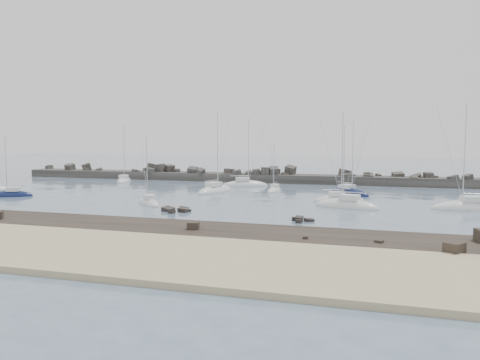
{
  "coord_description": "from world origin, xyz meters",
  "views": [
    {
      "loc": [
        22.96,
        -65.92,
        9.76
      ],
      "look_at": [
        -0.78,
        12.0,
        2.63
      ],
      "focal_mm": 35.0,
      "sensor_mm": 36.0,
      "label": 1
    }
  ],
  "objects_px": {
    "sailboat_2": "(11,196)",
    "sailboat_8": "(349,194)",
    "sailboat_10": "(469,209)",
    "sailboat_6": "(274,191)",
    "sailboat_9": "(346,207)",
    "sailboat_3": "(215,191)",
    "sailboat_4": "(245,186)",
    "sailboat_5": "(149,204)",
    "sailboat_1": "(124,181)",
    "sailboat_7": "(339,201)"
  },
  "relations": [
    {
      "from": "sailboat_1",
      "to": "sailboat_3",
      "type": "distance_m",
      "value": 30.68
    },
    {
      "from": "sailboat_1",
      "to": "sailboat_9",
      "type": "bearing_deg",
      "value": -27.23
    },
    {
      "from": "sailboat_2",
      "to": "sailboat_6",
      "type": "bearing_deg",
      "value": 26.16
    },
    {
      "from": "sailboat_8",
      "to": "sailboat_9",
      "type": "distance_m",
      "value": 16.61
    },
    {
      "from": "sailboat_2",
      "to": "sailboat_1",
      "type": "bearing_deg",
      "value": 82.67
    },
    {
      "from": "sailboat_6",
      "to": "sailboat_9",
      "type": "relative_size",
      "value": 0.69
    },
    {
      "from": "sailboat_5",
      "to": "sailboat_9",
      "type": "xyz_separation_m",
      "value": [
        28.53,
        5.48,
        0.02
      ]
    },
    {
      "from": "sailboat_9",
      "to": "sailboat_10",
      "type": "distance_m",
      "value": 16.64
    },
    {
      "from": "sailboat_1",
      "to": "sailboat_9",
      "type": "height_order",
      "value": "sailboat_9"
    },
    {
      "from": "sailboat_3",
      "to": "sailboat_5",
      "type": "height_order",
      "value": "sailboat_3"
    },
    {
      "from": "sailboat_6",
      "to": "sailboat_9",
      "type": "height_order",
      "value": "sailboat_9"
    },
    {
      "from": "sailboat_5",
      "to": "sailboat_7",
      "type": "relative_size",
      "value": 0.86
    },
    {
      "from": "sailboat_4",
      "to": "sailboat_7",
      "type": "xyz_separation_m",
      "value": [
        20.91,
        -18.85,
        -0.02
      ]
    },
    {
      "from": "sailboat_8",
      "to": "sailboat_9",
      "type": "relative_size",
      "value": 0.96
    },
    {
      "from": "sailboat_8",
      "to": "sailboat_10",
      "type": "bearing_deg",
      "value": -38.41
    },
    {
      "from": "sailboat_2",
      "to": "sailboat_6",
      "type": "distance_m",
      "value": 46.19
    },
    {
      "from": "sailboat_6",
      "to": "sailboat_4",
      "type": "bearing_deg",
      "value": 135.6
    },
    {
      "from": "sailboat_2",
      "to": "sailboat_3",
      "type": "height_order",
      "value": "sailboat_3"
    },
    {
      "from": "sailboat_1",
      "to": "sailboat_2",
      "type": "bearing_deg",
      "value": -97.33
    },
    {
      "from": "sailboat_4",
      "to": "sailboat_8",
      "type": "distance_m",
      "value": 23.28
    },
    {
      "from": "sailboat_4",
      "to": "sailboat_8",
      "type": "bearing_deg",
      "value": -21.09
    },
    {
      "from": "sailboat_5",
      "to": "sailboat_6",
      "type": "distance_m",
      "value": 26.57
    },
    {
      "from": "sailboat_1",
      "to": "sailboat_2",
      "type": "relative_size",
      "value": 1.22
    },
    {
      "from": "sailboat_3",
      "to": "sailboat_5",
      "type": "xyz_separation_m",
      "value": [
        -3.89,
        -18.32,
        -0.01
      ]
    },
    {
      "from": "sailboat_1",
      "to": "sailboat_6",
      "type": "bearing_deg",
      "value": -14.51
    },
    {
      "from": "sailboat_2",
      "to": "sailboat_8",
      "type": "distance_m",
      "value": 58.56
    },
    {
      "from": "sailboat_7",
      "to": "sailboat_6",
      "type": "bearing_deg",
      "value": 139.57
    },
    {
      "from": "sailboat_3",
      "to": "sailboat_9",
      "type": "relative_size",
      "value": 1.06
    },
    {
      "from": "sailboat_2",
      "to": "sailboat_7",
      "type": "distance_m",
      "value": 55.08
    },
    {
      "from": "sailboat_10",
      "to": "sailboat_6",
      "type": "bearing_deg",
      "value": 155.47
    },
    {
      "from": "sailboat_3",
      "to": "sailboat_8",
      "type": "xyz_separation_m",
      "value": [
        23.85,
        3.74,
        -0.01
      ]
    },
    {
      "from": "sailboat_5",
      "to": "sailboat_7",
      "type": "distance_m",
      "value": 29.32
    },
    {
      "from": "sailboat_4",
      "to": "sailboat_8",
      "type": "xyz_separation_m",
      "value": [
        21.72,
        -8.38,
        -0.01
      ]
    },
    {
      "from": "sailboat_3",
      "to": "sailboat_9",
      "type": "distance_m",
      "value": 27.78
    },
    {
      "from": "sailboat_7",
      "to": "sailboat_9",
      "type": "xyz_separation_m",
      "value": [
        1.6,
        -6.11,
        0.02
      ]
    },
    {
      "from": "sailboat_2",
      "to": "sailboat_10",
      "type": "distance_m",
      "value": 72.5
    },
    {
      "from": "sailboat_9",
      "to": "sailboat_10",
      "type": "height_order",
      "value": "sailboat_10"
    },
    {
      "from": "sailboat_4",
      "to": "sailboat_3",
      "type": "bearing_deg",
      "value": -99.95
    },
    {
      "from": "sailboat_4",
      "to": "sailboat_6",
      "type": "bearing_deg",
      "value": -44.4
    },
    {
      "from": "sailboat_3",
      "to": "sailboat_7",
      "type": "height_order",
      "value": "sailboat_3"
    },
    {
      "from": "sailboat_1",
      "to": "sailboat_5",
      "type": "distance_m",
      "value": 39.87
    },
    {
      "from": "sailboat_4",
      "to": "sailboat_2",
      "type": "bearing_deg",
      "value": -139.68
    },
    {
      "from": "sailboat_2",
      "to": "sailboat_6",
      "type": "height_order",
      "value": "sailboat_2"
    },
    {
      "from": "sailboat_6",
      "to": "sailboat_8",
      "type": "height_order",
      "value": "sailboat_8"
    },
    {
      "from": "sailboat_6",
      "to": "sailboat_8",
      "type": "bearing_deg",
      "value": -1.84
    },
    {
      "from": "sailboat_8",
      "to": "sailboat_10",
      "type": "relative_size",
      "value": 0.91
    },
    {
      "from": "sailboat_1",
      "to": "sailboat_7",
      "type": "distance_m",
      "value": 54.45
    },
    {
      "from": "sailboat_1",
      "to": "sailboat_2",
      "type": "distance_m",
      "value": 30.34
    },
    {
      "from": "sailboat_1",
      "to": "sailboat_8",
      "type": "xyz_separation_m",
      "value": [
        51.2,
        -10.16,
        0.01
      ]
    },
    {
      "from": "sailboat_2",
      "to": "sailboat_3",
      "type": "relative_size",
      "value": 0.72
    }
  ]
}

